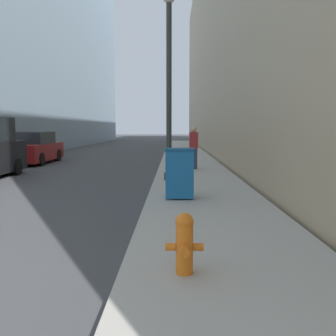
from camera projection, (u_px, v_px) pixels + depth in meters
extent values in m
cube|color=#ADA89E|center=(189.00, 161.00, 20.08)|extent=(2.89, 60.00, 0.12)
cube|color=tan|center=(289.00, 28.00, 26.96)|extent=(12.00, 60.00, 17.96)
cylinder|color=orange|center=(184.00, 249.00, 4.38)|extent=(0.20, 0.20, 0.58)
sphere|color=orange|center=(185.00, 222.00, 4.34)|extent=(0.21, 0.21, 0.21)
cylinder|color=orange|center=(185.00, 217.00, 4.34)|extent=(0.06, 0.06, 0.05)
cylinder|color=orange|center=(185.00, 251.00, 4.21)|extent=(0.11, 0.12, 0.11)
cylinder|color=orange|center=(171.00, 247.00, 4.38)|extent=(0.12, 0.09, 0.09)
cylinder|color=orange|center=(198.00, 247.00, 4.37)|extent=(0.12, 0.09, 0.09)
cube|color=#19609E|center=(179.00, 174.00, 9.04)|extent=(0.67, 0.52, 1.11)
cube|color=navy|center=(180.00, 150.00, 8.97)|extent=(0.69, 0.54, 0.08)
cylinder|color=black|center=(168.00, 193.00, 9.32)|extent=(0.05, 0.16, 0.16)
cylinder|color=black|center=(191.00, 193.00, 9.31)|extent=(0.05, 0.16, 0.16)
cylinder|color=#2D332D|center=(169.00, 176.00, 12.25)|extent=(0.33, 0.33, 0.25)
cylinder|color=#2D332D|center=(169.00, 93.00, 11.96)|extent=(0.17, 0.17, 5.61)
cylinder|color=black|center=(16.00, 167.00, 14.54)|extent=(0.24, 0.64, 0.64)
cube|color=maroon|center=(33.00, 152.00, 19.30)|extent=(1.82, 4.49, 0.85)
cube|color=#1E2328|center=(33.00, 138.00, 19.22)|extent=(1.60, 2.33, 0.61)
cylinder|color=black|center=(28.00, 155.00, 20.68)|extent=(0.24, 0.64, 0.64)
cylinder|color=black|center=(58.00, 155.00, 20.65)|extent=(0.24, 0.64, 0.64)
cylinder|color=black|center=(6.00, 159.00, 18.00)|extent=(0.24, 0.64, 0.64)
cylinder|color=black|center=(40.00, 159.00, 17.98)|extent=(0.24, 0.64, 0.64)
cube|color=#2D3347|center=(194.00, 159.00, 15.50)|extent=(0.30, 0.21, 0.85)
cube|color=maroon|center=(194.00, 140.00, 15.42)|extent=(0.35, 0.21, 0.67)
sphere|color=tan|center=(194.00, 129.00, 15.37)|extent=(0.23, 0.23, 0.23)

